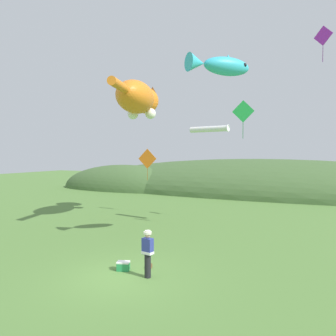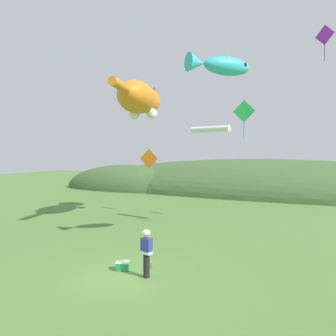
{
  "view_description": "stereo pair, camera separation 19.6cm",
  "coord_description": "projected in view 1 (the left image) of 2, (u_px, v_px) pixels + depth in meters",
  "views": [
    {
      "loc": [
        6.7,
        -10.17,
        4.61
      ],
      "look_at": [
        0.0,
        4.0,
        3.93
      ],
      "focal_mm": 35.0,
      "sensor_mm": 36.0,
      "label": 1
    },
    {
      "loc": [
        6.88,
        -10.09,
        4.61
      ],
      "look_at": [
        0.0,
        4.0,
        3.93
      ],
      "focal_mm": 35.0,
      "sensor_mm": 36.0,
      "label": 2
    }
  ],
  "objects": [
    {
      "name": "kite_diamond_green",
      "position": [
        243.0,
        112.0,
        18.45
      ],
      "size": [
        1.26,
        0.07,
        2.16
      ],
      "color": "green"
    },
    {
      "name": "kite_giant_cat",
      "position": [
        138.0,
        99.0,
        22.36
      ],
      "size": [
        3.41,
        8.12,
        2.52
      ],
      "color": "orange"
    },
    {
      "name": "picnic_cooler",
      "position": [
        123.0,
        266.0,
        12.93
      ],
      "size": [
        0.57,
        0.47,
        0.36
      ],
      "color": "#268C4C",
      "rests_on": "ground"
    },
    {
      "name": "ground_plane",
      "position": [
        122.0,
        277.0,
        12.25
      ],
      "size": [
        120.0,
        120.0,
        0.0
      ],
      "primitive_type": "plane",
      "color": "#517A38"
    },
    {
      "name": "kite_fish_windsock",
      "position": [
        220.0,
        65.0,
        15.18
      ],
      "size": [
        2.8,
        2.98,
        0.99
      ],
      "color": "#33B2CC"
    },
    {
      "name": "kite_diamond_orange",
      "position": [
        147.0,
        159.0,
        25.08
      ],
      "size": [
        1.53,
        0.08,
        2.44
      ],
      "color": "orange"
    },
    {
      "name": "festival_attendant",
      "position": [
        148.0,
        252.0,
        12.16
      ],
      "size": [
        0.46,
        0.33,
        1.77
      ],
      "color": "black",
      "rests_on": "ground"
    },
    {
      "name": "kite_tube_streamer",
      "position": [
        209.0,
        129.0,
        20.26
      ],
      "size": [
        2.63,
        0.8,
        0.44
      ],
      "color": "white"
    },
    {
      "name": "kite_diamond_violet",
      "position": [
        323.0,
        36.0,
        18.34
      ],
      "size": [
        0.99,
        0.55,
        2.02
      ],
      "color": "purple"
    },
    {
      "name": "distant_hill_ridge",
      "position": [
        241.0,
        192.0,
        39.46
      ],
      "size": [
        51.98,
        15.65,
        8.03
      ],
      "color": "#426033",
      "rests_on": "ground"
    },
    {
      "name": "kite_spool",
      "position": [
        150.0,
        266.0,
        13.16
      ],
      "size": [
        0.13,
        0.21,
        0.21
      ],
      "color": "olive",
      "rests_on": "ground"
    }
  ]
}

